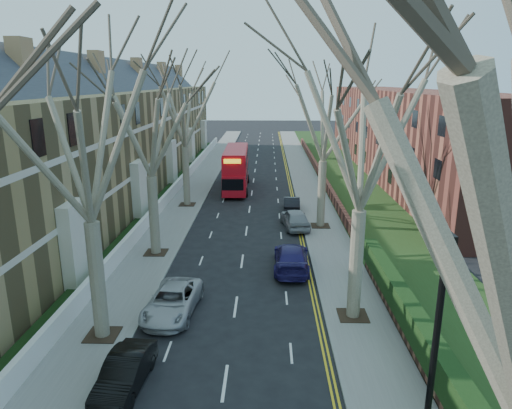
# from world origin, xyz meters

# --- Properties ---
(pavement_left) EXTENTS (3.00, 102.00, 0.12)m
(pavement_left) POSITION_xyz_m (-6.00, 39.00, 0.06)
(pavement_left) COLOR slate
(pavement_left) RESTS_ON ground
(pavement_right) EXTENTS (3.00, 102.00, 0.12)m
(pavement_right) POSITION_xyz_m (6.00, 39.00, 0.06)
(pavement_right) COLOR slate
(pavement_right) RESTS_ON ground
(terrace_left) EXTENTS (9.70, 78.00, 13.60)m
(terrace_left) POSITION_xyz_m (-13.65, 31.00, 5.53)
(terrace_left) COLOR olive
(terrace_left) RESTS_ON ground
(flats_right) EXTENTS (13.97, 54.00, 10.00)m
(flats_right) POSITION_xyz_m (17.46, 43.00, 4.98)
(flats_right) COLOR brown
(flats_right) RESTS_ON ground
(wall_hedge_right) EXTENTS (0.70, 24.00, 1.80)m
(wall_hedge_right) POSITION_xyz_m (7.70, 2.00, 1.12)
(wall_hedge_right) COLOR brown
(wall_hedge_right) RESTS_ON ground
(front_wall_left) EXTENTS (0.30, 78.00, 1.00)m
(front_wall_left) POSITION_xyz_m (-7.65, 31.00, 0.62)
(front_wall_left) COLOR white
(front_wall_left) RESTS_ON ground
(grass_verge_right) EXTENTS (6.00, 102.00, 0.06)m
(grass_verge_right) POSITION_xyz_m (10.50, 39.00, 0.15)
(grass_verge_right) COLOR #213914
(grass_verge_right) RESTS_ON ground
(lamp_post) EXTENTS (0.18, 0.50, 8.11)m
(lamp_post) POSITION_xyz_m (5.00, -3.50, 4.57)
(lamp_post) COLOR black
(lamp_post) RESTS_ON ground
(tree_left_mid) EXTENTS (10.50, 10.50, 14.71)m
(tree_left_mid) POSITION_xyz_m (-5.70, 6.00, 9.56)
(tree_left_mid) COLOR brown
(tree_left_mid) RESTS_ON ground
(tree_left_far) EXTENTS (10.15, 10.15, 14.22)m
(tree_left_far) POSITION_xyz_m (-5.70, 16.00, 9.24)
(tree_left_far) COLOR brown
(tree_left_far) RESTS_ON ground
(tree_left_dist) EXTENTS (10.50, 10.50, 14.71)m
(tree_left_dist) POSITION_xyz_m (-5.70, 28.00, 9.56)
(tree_left_dist) COLOR brown
(tree_left_dist) RESTS_ON ground
(tree_right_mid) EXTENTS (10.50, 10.50, 14.71)m
(tree_right_mid) POSITION_xyz_m (5.70, 8.00, 9.56)
(tree_right_mid) COLOR brown
(tree_right_mid) RESTS_ON ground
(tree_right_far) EXTENTS (10.15, 10.15, 14.22)m
(tree_right_far) POSITION_xyz_m (5.70, 22.00, 9.24)
(tree_right_far) COLOR brown
(tree_right_far) RESTS_ON ground
(double_decker_bus) EXTENTS (2.71, 9.99, 4.20)m
(double_decker_bus) POSITION_xyz_m (-1.68, 34.60, 2.06)
(double_decker_bus) COLOR #B90D19
(double_decker_bus) RESTS_ON ground
(car_left_mid) EXTENTS (1.60, 3.94, 1.27)m
(car_left_mid) POSITION_xyz_m (-3.65, 2.63, 0.63)
(car_left_mid) COLOR black
(car_left_mid) RESTS_ON ground
(car_left_far) EXTENTS (2.56, 4.93, 1.33)m
(car_left_far) POSITION_xyz_m (-3.01, 8.23, 0.66)
(car_left_far) COLOR #AAAAAF
(car_left_far) RESTS_ON ground
(car_right_near) EXTENTS (2.24, 5.16, 1.48)m
(car_right_near) POSITION_xyz_m (3.03, 13.84, 0.74)
(car_right_near) COLOR navy
(car_right_near) RESTS_ON ground
(car_right_mid) EXTENTS (2.39, 4.64, 1.51)m
(car_right_mid) POSITION_xyz_m (3.70, 21.84, 0.76)
(car_right_mid) COLOR gray
(car_right_mid) RESTS_ON ground
(car_right_far) EXTENTS (1.51, 3.94, 1.28)m
(car_right_far) POSITION_xyz_m (3.70, 26.59, 0.64)
(car_right_far) COLOR black
(car_right_far) RESTS_ON ground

